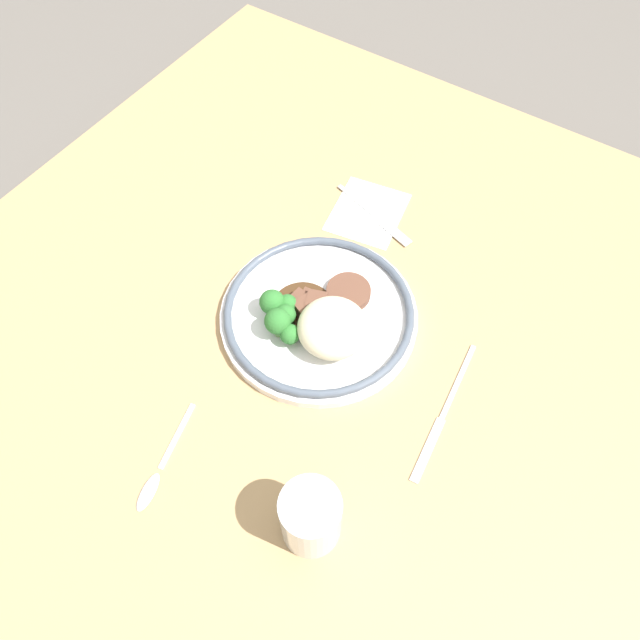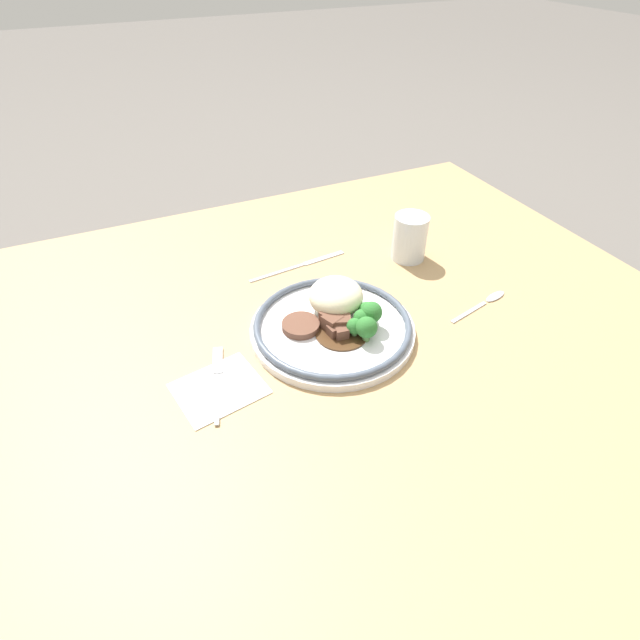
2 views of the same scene
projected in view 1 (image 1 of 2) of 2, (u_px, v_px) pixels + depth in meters
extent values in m
plane|color=#5B5651|center=(302.00, 351.00, 0.95)|extent=(8.00, 8.00, 0.00)
cube|color=tan|center=(302.00, 342.00, 0.93)|extent=(1.26, 1.15, 0.05)
cube|color=white|center=(368.00, 212.00, 1.03)|extent=(0.15, 0.13, 0.00)
cylinder|color=white|center=(319.00, 317.00, 0.92)|extent=(0.29, 0.29, 0.01)
torus|color=#4C5666|center=(319.00, 311.00, 0.90)|extent=(0.28, 0.28, 0.01)
ellipsoid|color=beige|center=(333.00, 328.00, 0.86)|extent=(0.10, 0.10, 0.06)
cylinder|color=brown|center=(349.00, 292.00, 0.92)|extent=(0.07, 0.07, 0.01)
cylinder|color=#472D19|center=(303.00, 308.00, 0.91)|extent=(0.09, 0.09, 0.00)
cube|color=brown|center=(308.00, 298.00, 0.91)|extent=(0.02, 0.02, 0.02)
cube|color=brown|center=(323.00, 308.00, 0.90)|extent=(0.04, 0.04, 0.03)
cube|color=brown|center=(305.00, 309.00, 0.90)|extent=(0.04, 0.04, 0.03)
cube|color=brown|center=(319.00, 305.00, 0.90)|extent=(0.04, 0.04, 0.03)
cube|color=brown|center=(300.00, 300.00, 0.91)|extent=(0.02, 0.02, 0.02)
cylinder|color=#5B8E47|center=(286.00, 322.00, 0.89)|extent=(0.01, 0.01, 0.01)
sphere|color=#2D702D|center=(285.00, 315.00, 0.88)|extent=(0.03, 0.03, 0.03)
cylinder|color=#5B8E47|center=(274.00, 309.00, 0.90)|extent=(0.01, 0.01, 0.01)
sphere|color=#2D702D|center=(273.00, 301.00, 0.89)|extent=(0.04, 0.04, 0.04)
cylinder|color=#5B8E47|center=(288.00, 310.00, 0.91)|extent=(0.01, 0.01, 0.01)
sphere|color=#2D702D|center=(287.00, 304.00, 0.89)|extent=(0.03, 0.03, 0.03)
cylinder|color=#5B8E47|center=(279.00, 330.00, 0.88)|extent=(0.01, 0.01, 0.02)
sphere|color=#2D702D|center=(278.00, 321.00, 0.86)|extent=(0.04, 0.04, 0.04)
cylinder|color=#5B8E47|center=(288.00, 339.00, 0.88)|extent=(0.01, 0.01, 0.01)
sphere|color=#2D702D|center=(287.00, 333.00, 0.87)|extent=(0.03, 0.03, 0.03)
cylinder|color=#F4AD19|center=(311.00, 520.00, 0.73)|extent=(0.06, 0.06, 0.07)
cylinder|color=silver|center=(311.00, 517.00, 0.72)|extent=(0.07, 0.07, 0.10)
cube|color=silver|center=(360.00, 203.00, 1.04)|extent=(0.04, 0.10, 0.00)
cube|color=silver|center=(395.00, 233.00, 1.01)|extent=(0.03, 0.06, 0.00)
cube|color=silver|center=(457.00, 383.00, 0.86)|extent=(0.13, 0.02, 0.00)
cube|color=silver|center=(428.00, 450.00, 0.81)|extent=(0.10, 0.02, 0.00)
cube|color=silver|center=(177.00, 436.00, 0.82)|extent=(0.09, 0.03, 0.00)
ellipsoid|color=silver|center=(148.00, 492.00, 0.78)|extent=(0.05, 0.03, 0.01)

